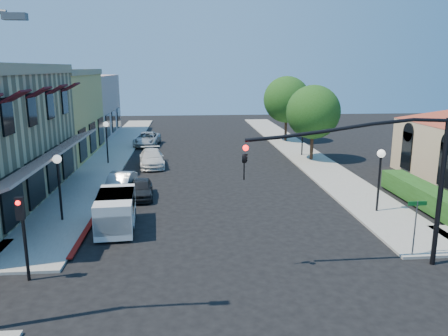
{
  "coord_description": "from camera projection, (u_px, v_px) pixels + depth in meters",
  "views": [
    {
      "loc": [
        -1.95,
        -14.24,
        7.86
      ],
      "look_at": [
        0.03,
        8.51,
        2.6
      ],
      "focal_mm": 35.0,
      "sensor_mm": 36.0,
      "label": 1
    }
  ],
  "objects": [
    {
      "name": "ground",
      "position": [
        244.0,
        291.0,
        15.76
      ],
      "size": [
        120.0,
        120.0,
        0.0
      ],
      "primitive_type": "plane",
      "color": "black",
      "rests_on": "ground"
    },
    {
      "name": "sidewalk_left",
      "position": [
        115.0,
        152.0,
        41.21
      ],
      "size": [
        3.5,
        50.0,
        0.12
      ],
      "primitive_type": "cube",
      "color": "gray",
      "rests_on": "ground"
    },
    {
      "name": "sidewalk_right",
      "position": [
        296.0,
        149.0,
        42.7
      ],
      "size": [
        3.5,
        50.0,
        0.12
      ],
      "primitive_type": "cube",
      "color": "gray",
      "rests_on": "ground"
    },
    {
      "name": "curb_red_strip",
      "position": [
        94.0,
        221.0,
        22.94
      ],
      "size": [
        0.25,
        10.0,
        0.06
      ],
      "primitive_type": "cube",
      "color": "maroon",
      "rests_on": "ground"
    },
    {
      "name": "yellow_stucco_building",
      "position": [
        33.0,
        114.0,
        38.83
      ],
      "size": [
        10.0,
        12.0,
        7.6
      ],
      "primitive_type": "cube",
      "color": "tan",
      "rests_on": "ground"
    },
    {
      "name": "pink_stucco_building",
      "position": [
        69.0,
        106.0,
        50.55
      ],
      "size": [
        10.0,
        12.0,
        7.0
      ],
      "primitive_type": "cube",
      "color": "#C09A91",
      "rests_on": "ground"
    },
    {
      "name": "hedge",
      "position": [
        422.0,
        206.0,
        25.48
      ],
      "size": [
        1.4,
        8.0,
        1.1
      ],
      "primitive_type": "cube",
      "color": "#204915",
      "rests_on": "ground"
    },
    {
      "name": "street_tree_a",
      "position": [
        313.0,
        112.0,
        36.92
      ],
      "size": [
        4.56,
        4.56,
        6.48
      ],
      "color": "black",
      "rests_on": "ground"
    },
    {
      "name": "street_tree_b",
      "position": [
        287.0,
        100.0,
        46.55
      ],
      "size": [
        4.94,
        4.94,
        7.02
      ],
      "color": "black",
      "rests_on": "ground"
    },
    {
      "name": "signal_mast_arm",
      "position": [
        390.0,
        168.0,
        16.79
      ],
      "size": [
        8.01,
        0.39,
        6.0
      ],
      "color": "black",
      "rests_on": "ground"
    },
    {
      "name": "secondary_signal",
      "position": [
        22.0,
        223.0,
        15.92
      ],
      "size": [
        0.28,
        0.42,
        3.32
      ],
      "color": "black",
      "rests_on": "ground"
    },
    {
      "name": "street_name_sign",
      "position": [
        416.0,
        219.0,
        18.15
      ],
      "size": [
        0.8,
        0.06,
        2.5
      ],
      "color": "#595B5E",
      "rests_on": "ground"
    },
    {
      "name": "lamppost_left_near",
      "position": [
        58.0,
        171.0,
        22.19
      ],
      "size": [
        0.44,
        0.44,
        3.57
      ],
      "color": "black",
      "rests_on": "ground"
    },
    {
      "name": "lamppost_left_far",
      "position": [
        106.0,
        132.0,
        35.78
      ],
      "size": [
        0.44,
        0.44,
        3.57
      ],
      "color": "black",
      "rests_on": "ground"
    },
    {
      "name": "lamppost_right_near",
      "position": [
        380.0,
        165.0,
        23.63
      ],
      "size": [
        0.44,
        0.44,
        3.57
      ],
      "color": "black",
      "rests_on": "ground"
    },
    {
      "name": "lamppost_right_far",
      "position": [
        303.0,
        126.0,
        39.16
      ],
      "size": [
        0.44,
        0.44,
        3.57
      ],
      "color": "black",
      "rests_on": "ground"
    },
    {
      "name": "white_van",
      "position": [
        116.0,
        210.0,
        21.52
      ],
      "size": [
        2.01,
        4.13,
        1.78
      ],
      "color": "silver",
      "rests_on": "ground"
    },
    {
      "name": "parked_car_a",
      "position": [
        141.0,
        189.0,
        26.87
      ],
      "size": [
        1.68,
        3.6,
        1.19
      ],
      "primitive_type": "imported",
      "rotation": [
        0.0,
        0.0,
        0.08
      ],
      "color": "black",
      "rests_on": "ground"
    },
    {
      "name": "parked_car_b",
      "position": [
        120.0,
        184.0,
        27.7
      ],
      "size": [
        1.8,
        4.15,
        1.33
      ],
      "primitive_type": "imported",
      "rotation": [
        0.0,
        0.0,
        -0.1
      ],
      "color": "silver",
      "rests_on": "ground"
    },
    {
      "name": "parked_car_c",
      "position": [
        152.0,
        158.0,
        35.46
      ],
      "size": [
        2.43,
        4.89,
        1.36
      ],
      "primitive_type": "imported",
      "rotation": [
        0.0,
        0.0,
        0.11
      ],
      "color": "silver",
      "rests_on": "ground"
    },
    {
      "name": "parked_car_d",
      "position": [
        147.0,
        139.0,
        44.98
      ],
      "size": [
        2.73,
        5.14,
        1.38
      ],
      "primitive_type": "imported",
      "rotation": [
        0.0,
        0.0,
        -0.09
      ],
      "color": "#B4B7BA",
      "rests_on": "ground"
    }
  ]
}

